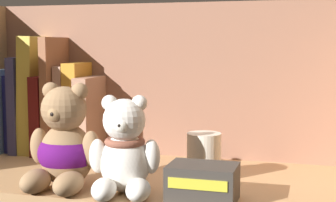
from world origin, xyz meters
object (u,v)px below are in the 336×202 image
(small_product_box, at_px, (203,183))
(book_0, at_px, (12,109))
(teddy_bear_larger, at_px, (64,146))
(teddy_bear_smaller, at_px, (124,152))
(book_6, at_px, (69,109))
(book_2, at_px, (28,104))
(book_1, at_px, (20,112))
(book_8, at_px, (95,115))
(book_3, at_px, (39,94))
(book_5, at_px, (60,95))
(book_7, at_px, (80,108))
(pillar_candle, at_px, (203,157))
(book_4, at_px, (52,113))

(small_product_box, bearing_deg, book_0, 152.54)
(teddy_bear_larger, relative_size, teddy_bear_smaller, 1.11)
(teddy_bear_larger, bearing_deg, book_6, 115.62)
(teddy_bear_larger, xyz_separation_m, small_product_box, (0.22, -0.01, -0.04))
(book_2, bearing_deg, book_1, 180.00)
(book_8, bearing_deg, small_product_box, -41.30)
(book_2, xyz_separation_m, teddy_bear_larger, (0.21, -0.24, -0.03))
(book_0, xyz_separation_m, book_8, (0.19, 0.00, -0.01))
(teddy_bear_larger, bearing_deg, teddy_bear_smaller, -4.32)
(book_1, distance_m, book_2, 0.03)
(book_3, relative_size, book_8, 1.50)
(book_5, bearing_deg, book_7, 0.00)
(teddy_bear_smaller, xyz_separation_m, pillar_candle, (0.10, 0.11, -0.02))
(book_5, bearing_deg, teddy_bear_smaller, -45.99)
(book_3, bearing_deg, book_6, 0.00)
(book_8, bearing_deg, book_2, 180.00)
(book_4, bearing_deg, teddy_bear_larger, -56.90)
(book_1, bearing_deg, book_5, 0.00)
(book_8, relative_size, pillar_candle, 2.04)
(teddy_bear_larger, height_order, pillar_candle, teddy_bear_larger)
(book_0, height_order, teddy_bear_larger, book_0)
(book_8, bearing_deg, book_4, 180.00)
(book_3, relative_size, book_6, 1.33)
(book_1, distance_m, teddy_bear_smaller, 0.41)
(book_2, xyz_separation_m, small_product_box, (0.43, -0.25, -0.07))
(book_1, relative_size, teddy_bear_larger, 0.97)
(book_6, height_order, book_7, book_7)
(book_0, height_order, book_7, book_7)
(pillar_candle, bearing_deg, book_6, 156.31)
(book_6, bearing_deg, teddy_bear_larger, -64.38)
(book_0, distance_m, book_2, 0.04)
(small_product_box, bearing_deg, pillar_candle, 101.95)
(book_6, distance_m, teddy_bear_larger, 0.26)
(teddy_bear_larger, bearing_deg, book_8, 103.31)
(teddy_bear_smaller, bearing_deg, book_6, 131.57)
(book_5, bearing_deg, teddy_bear_larger, -60.70)
(book_0, height_order, small_product_box, book_0)
(book_3, bearing_deg, book_5, 0.00)
(book_1, height_order, book_7, book_7)
(book_0, xyz_separation_m, book_3, (0.07, 0.00, 0.03))
(book_1, height_order, small_product_box, book_1)
(book_2, relative_size, book_4, 1.23)
(pillar_candle, distance_m, small_product_box, 0.11)
(book_4, distance_m, book_7, 0.07)
(small_product_box, bearing_deg, book_3, 148.83)
(book_0, height_order, book_5, book_5)
(book_2, bearing_deg, teddy_bear_larger, -48.43)
(book_1, relative_size, book_5, 0.67)
(book_6, height_order, teddy_bear_smaller, book_6)
(book_1, bearing_deg, book_6, 0.00)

